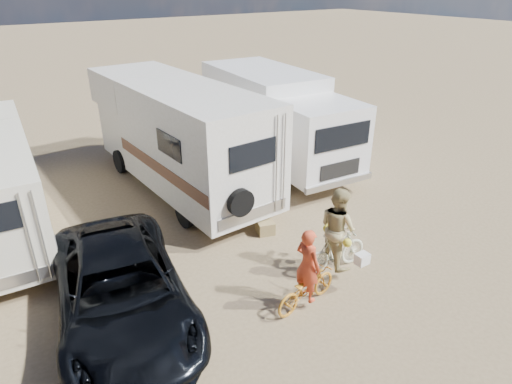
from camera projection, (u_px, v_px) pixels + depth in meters
ground at (313, 300)px, 9.28m from camera, size 140.00×140.00×0.00m
rv_main at (178, 138)px, 13.60m from camera, size 2.78×7.86×3.33m
box_truck at (277, 120)px, 15.55m from camera, size 3.26×7.33×3.19m
dark_suv at (121, 289)px, 8.49m from camera, size 3.27×5.49×1.43m
bike_man at (306, 288)px, 8.98m from camera, size 1.66×0.75×0.84m
bike_woman at (335, 251)px, 10.05m from camera, size 1.72×0.63×1.01m
rider_man at (307, 272)px, 8.82m from camera, size 0.45×0.63×1.61m
rider_woman at (337, 234)px, 9.85m from camera, size 0.80×0.98×1.89m
bike_parked at (326, 153)px, 15.84m from camera, size 1.72×1.07×0.85m
cooler at (209, 213)px, 12.25m from camera, size 0.70×0.61×0.47m
crate at (265, 227)px, 11.66m from camera, size 0.54×0.54×0.34m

